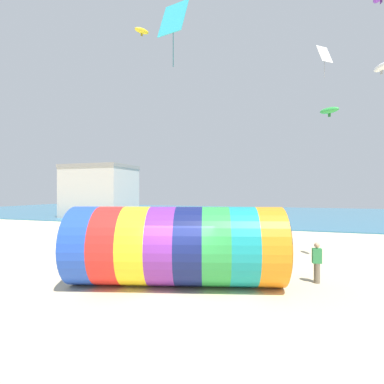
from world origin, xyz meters
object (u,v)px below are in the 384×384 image
Objects in this scene: kite_handler at (317,262)px; kite_green_parafoil at (329,110)px; kite_white_diamond at (324,54)px; giant_inflatable_tube at (177,246)px; kite_white_parafoil at (382,67)px; kite_yellow_parafoil at (142,31)px; kite_cyan_diamond at (173,19)px.

kite_green_parafoil reaches higher than kite_handler.
giant_inflatable_tube is at bearing -117.00° from kite_white_diamond.
kite_handler is 10.00m from kite_white_parafoil.
kite_white_parafoil is 9.82m from kite_green_parafoil.
kite_cyan_diamond is (6.95, -10.31, -5.90)m from kite_yellow_parafoil.
kite_white_diamond is at bearing 8.77° from kite_yellow_parafoil.
kite_white_parafoil reaches higher than giant_inflatable_tube.
kite_cyan_diamond is (-5.79, -1.26, 10.26)m from kite_handler.
kite_handler is 0.67× the size of kite_white_diamond.
kite_white_diamond reaches higher than kite_white_parafoil.
kite_yellow_parafoil reaches higher than kite_cyan_diamond.
kite_white_diamond is 14.67m from kite_cyan_diamond.
kite_white_diamond is 14.59m from kite_yellow_parafoil.
kite_yellow_parafoil is (-7.39, 11.00, 15.44)m from giant_inflatable_tube.
kite_handler is 0.57× the size of kite_cyan_diamond.
kite_white_diamond is at bearing -106.38° from kite_green_parafoil.
kite_cyan_diamond is 10.15m from kite_white_parafoil.
kite_white_diamond is at bearing 83.08° from kite_handler.
kite_handler is at bearing -98.31° from kite_green_parafoil.
kite_cyan_diamond reaches higher than kite_white_parafoil.
kite_green_parafoil reaches higher than kite_white_parafoil.
kite_handler is 16.23m from kite_green_parafoil.
kite_cyan_diamond is at bearing 122.49° from giant_inflatable_tube.
kite_white_parafoil is at bearing -82.92° from kite_green_parafoil.
kite_white_diamond is (1.36, 11.23, 13.13)m from kite_handler.
kite_handler is 1.21× the size of kite_yellow_parafoil.
kite_yellow_parafoil is at bearing 144.61° from kite_handler.
giant_inflatable_tube is at bearing -160.00° from kite_handler.
kite_white_diamond is 2.24× the size of kite_white_parafoil.
kite_white_diamond is at bearing 60.19° from kite_cyan_diamond.
giant_inflatable_tube is at bearing -57.51° from kite_cyan_diamond.
giant_inflatable_tube is 3.57× the size of kite_white_diamond.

